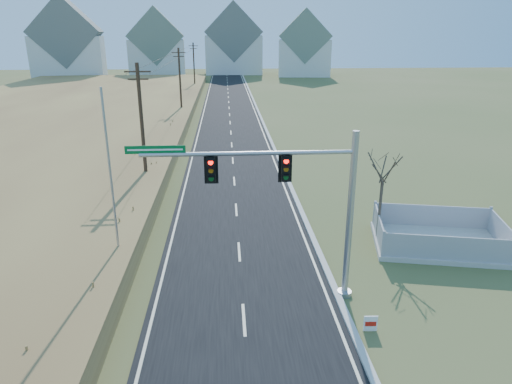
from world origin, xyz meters
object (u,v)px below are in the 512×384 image
fence_enclosure (438,241)px  open_sign (371,324)px  flagpole (114,203)px  traffic_signal_mast (306,201)px  bare_tree (384,166)px

fence_enclosure → open_sign: size_ratio=11.26×
open_sign → flagpole: (-10.67, 5.54, 3.15)m
traffic_signal_mast → bare_tree: (5.10, 5.42, -0.21)m
traffic_signal_mast → open_sign: size_ratio=13.88×
fence_enclosure → open_sign: 9.24m
traffic_signal_mast → fence_enclosure: size_ratio=1.23×
traffic_signal_mast → flagpole: size_ratio=1.05×
traffic_signal_mast → fence_enclosure: traffic_signal_mast is taller
traffic_signal_mast → flagpole: flagpole is taller
flagpole → traffic_signal_mast: bearing=-19.1°
flagpole → bare_tree: bearing=10.4°
fence_enclosure → flagpole: size_ratio=0.85×
fence_enclosure → flagpole: flagpole is taller
fence_enclosure → flagpole: bearing=-162.6°
traffic_signal_mast → flagpole: bearing=161.1°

